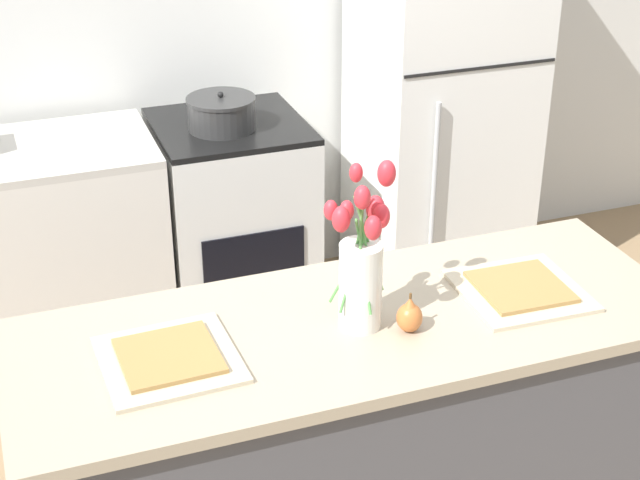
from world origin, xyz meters
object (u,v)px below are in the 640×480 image
plate_setting_right (520,289)px  pear_figurine (409,316)px  cooking_pot (221,113)px  plate_setting_left (169,358)px  stove_range (234,224)px  refrigerator (442,96)px  flower_vase (361,266)px

plate_setting_right → pear_figurine: bearing=-169.1°
pear_figurine → cooking_pot: cooking_pot is taller
plate_setting_right → plate_setting_left: bearing=180.0°
stove_range → pear_figurine: pear_figurine is taller
cooking_pot → refrigerator: bearing=2.9°
stove_range → cooking_pot: bearing=-130.6°
flower_vase → cooking_pot: 1.58m
plate_setting_left → plate_setting_right: bearing=0.0°
flower_vase → cooking_pot: size_ratio=1.60×
refrigerator → pear_figurine: 1.93m
stove_range → flower_vase: flower_vase is taller
plate_setting_right → cooking_pot: cooking_pot is taller
stove_range → refrigerator: 1.05m
refrigerator → cooking_pot: (-0.99, -0.05, 0.06)m
flower_vase → pear_figurine: (0.11, -0.07, -0.13)m
stove_range → pear_figurine: (0.02, -1.69, 0.53)m
plate_setting_right → cooking_pot: size_ratio=1.24×
stove_range → refrigerator: size_ratio=0.50×
refrigerator → plate_setting_left: size_ratio=5.38×
plate_setting_right → refrigerator: bearing=70.9°
flower_vase → plate_setting_right: flower_vase is taller
pear_figurine → plate_setting_right: size_ratio=0.33×
flower_vase → stove_range: bearing=86.9°
flower_vase → cooking_pot: (0.04, 1.57, -0.14)m
stove_range → pear_figurine: bearing=-89.3°
plate_setting_left → stove_range: bearing=69.9°
plate_setting_left → refrigerator: bearing=46.4°
flower_vase → plate_setting_left: 0.53m
pear_figurine → cooking_pot: bearing=92.2°
refrigerator → flower_vase: refrigerator is taller
plate_setting_left → plate_setting_right: size_ratio=1.00×
refrigerator → cooking_pot: size_ratio=6.66×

